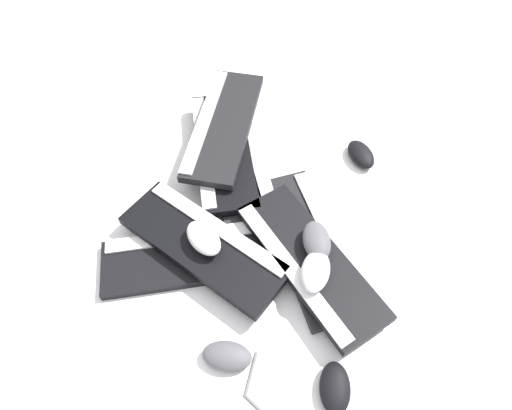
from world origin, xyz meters
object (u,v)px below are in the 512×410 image
object	(u,v)px
keyboard_0	(239,163)
mouse_0	(317,241)
keyboard_3	(222,150)
keyboard_5	(204,244)
mouse_2	(240,124)
mouse_4	(361,154)
keyboard_1	(191,257)
keyboard_6	(310,262)
keyboard_2	(309,243)
keyboard_4	(223,125)
mouse_5	(204,238)
mouse_6	(227,356)
mouse_3	(335,388)
mouse_1	(315,271)

from	to	relation	value
keyboard_0	mouse_0	bearing A→B (deg)	-143.95
keyboard_3	keyboard_5	world-z (taller)	same
mouse_2	mouse_4	bearing A→B (deg)	90.44
keyboard_1	keyboard_6	size ratio (longest dim) A/B	1.04
keyboard_1	keyboard_2	xyz separation A→B (m)	(0.05, -0.30, 0.00)
keyboard_4	mouse_4	distance (m)	0.41
keyboard_0	keyboard_1	xyz separation A→B (m)	(-0.31, 0.10, 0.00)
keyboard_1	mouse_5	bearing A→B (deg)	-65.08
keyboard_0	mouse_5	size ratio (longest dim) A/B	4.22
mouse_5	mouse_6	world-z (taller)	mouse_5
keyboard_1	keyboard_3	distance (m)	0.34
keyboard_3	mouse_3	size ratio (longest dim) A/B	4.19
keyboard_2	mouse_0	distance (m)	0.07
mouse_3	keyboard_3	bearing A→B (deg)	26.60
mouse_1	mouse_2	size ratio (longest dim) A/B	1.00
mouse_4	mouse_6	bearing A→B (deg)	128.01
mouse_2	mouse_5	xyz separation A→B (m)	(-0.44, 0.06, 0.06)
keyboard_4	mouse_3	xyz separation A→B (m)	(-0.70, -0.30, -0.05)
mouse_6	keyboard_1	bearing A→B (deg)	-59.65
mouse_0	mouse_3	distance (m)	0.33
keyboard_5	mouse_2	xyz separation A→B (m)	(0.44, -0.06, -0.02)
keyboard_6	mouse_6	size ratio (longest dim) A/B	4.05
mouse_1	mouse_2	distance (m)	0.56
keyboard_1	keyboard_3	xyz separation A→B (m)	(0.33, -0.05, 0.03)
keyboard_5	mouse_5	world-z (taller)	mouse_5
keyboard_1	keyboard_0	bearing A→B (deg)	-17.40
mouse_5	keyboard_4	bearing A→B (deg)	-42.04
keyboard_0	mouse_6	size ratio (longest dim) A/B	4.22
keyboard_4	mouse_0	size ratio (longest dim) A/B	4.15
mouse_4	mouse_1	bearing A→B (deg)	137.79
keyboard_0	mouse_1	xyz separation A→B (m)	(-0.37, -0.20, 0.07)
mouse_4	mouse_5	world-z (taller)	mouse_5
keyboard_6	keyboard_1	bearing A→B (deg)	86.98
keyboard_0	keyboard_4	bearing A→B (deg)	28.26
keyboard_6	mouse_4	world-z (taller)	keyboard_6
keyboard_2	keyboard_5	xyz separation A→B (m)	(-0.03, 0.26, 0.03)
mouse_1	mouse_4	distance (m)	0.44
mouse_4	mouse_5	distance (m)	0.54
keyboard_5	mouse_6	distance (m)	0.28
mouse_0	mouse_6	world-z (taller)	mouse_0
mouse_0	mouse_2	bearing A→B (deg)	-162.10
keyboard_1	keyboard_6	distance (m)	0.30
keyboard_6	mouse_2	xyz separation A→B (m)	(0.48, 0.20, -0.02)
keyboard_6	mouse_6	distance (m)	0.29
mouse_1	mouse_6	xyz separation A→B (m)	(-0.18, 0.19, -0.06)
mouse_3	mouse_6	distance (m)	0.24
keyboard_0	keyboard_5	world-z (taller)	keyboard_5
mouse_4	keyboard_5	bearing A→B (deg)	106.32
mouse_6	mouse_3	bearing A→B (deg)	172.11
keyboard_4	mouse_3	distance (m)	0.76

